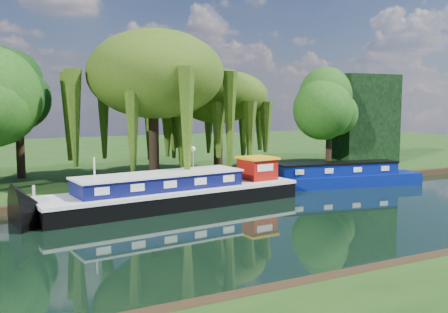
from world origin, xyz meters
TOP-DOWN VIEW (x-y plane):
  - ground at (0.00, 0.00)m, footprint 120.00×120.00m
  - far_bank at (0.00, 34.00)m, footprint 120.00×52.00m
  - dutch_barge at (-2.53, 6.07)m, footprint 15.83×5.11m
  - narrowboat at (10.23, 7.10)m, footprint 12.99×4.37m
  - red_dinghy at (-6.00, 5.22)m, footprint 3.26×2.68m
  - willow_left at (-1.48, 12.78)m, footprint 8.33×8.33m
  - willow_right at (4.42, 14.52)m, footprint 6.03×6.03m
  - tree_far_mid at (-9.71, 18.67)m, footprint 5.32×5.32m
  - tree_far_right at (14.13, 12.94)m, footprint 4.42×4.42m
  - conifer_hedge at (19.00, 14.00)m, footprint 6.00×3.00m
  - lamppost at (0.50, 10.50)m, footprint 0.36×0.36m
  - mooring_posts at (-0.50, 8.40)m, footprint 19.16×0.16m

SIDE VIEW (x-z plane):
  - ground at x=0.00m, z-range 0.00..0.00m
  - red_dinghy at x=-6.00m, z-range -0.29..0.29m
  - far_bank at x=0.00m, z-range 0.00..0.45m
  - narrowboat at x=10.23m, z-range -0.27..1.60m
  - dutch_barge at x=-2.53m, z-range -0.83..2.45m
  - mooring_posts at x=-0.50m, z-range 0.45..1.45m
  - lamppost at x=0.50m, z-range 1.14..3.70m
  - conifer_hedge at x=19.00m, z-range 0.45..8.45m
  - tree_far_right at x=14.13m, z-range 1.82..9.06m
  - willow_right at x=4.42m, z-range 2.14..9.49m
  - tree_far_mid at x=-9.71m, z-range 2.10..10.81m
  - willow_left at x=-1.48m, z-range 2.71..12.70m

